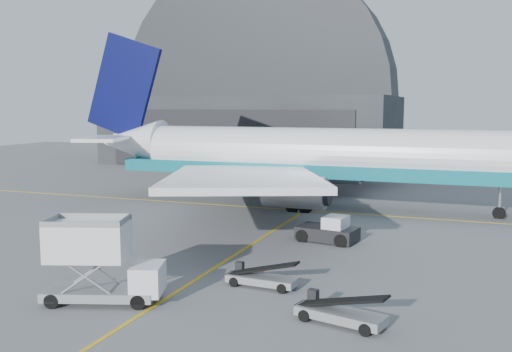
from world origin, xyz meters
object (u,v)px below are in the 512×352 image
at_px(belt_loader_a, 261,278).
at_px(belt_loader_b, 340,313).
at_px(catering_truck, 99,262).
at_px(pushback_tug, 329,231).
at_px(airliner, 308,156).

xyz_separation_m(belt_loader_a, belt_loader_b, (5.42, -3.99, 0.03)).
bearing_deg(catering_truck, belt_loader_a, 19.11).
height_order(catering_truck, pushback_tug, catering_truck).
height_order(pushback_tug, belt_loader_a, pushback_tug).
bearing_deg(belt_loader_a, airliner, 103.00).
relative_size(airliner, belt_loader_a, 12.27).
distance_m(airliner, pushback_tug, 16.00).
bearing_deg(catering_truck, belt_loader_b, -11.80).
xyz_separation_m(catering_truck, belt_loader_b, (12.51, 1.47, -1.62)).
relative_size(airliner, belt_loader_b, 11.40).
bearing_deg(airliner, belt_loader_b, -71.95).
relative_size(pushback_tug, belt_loader_b, 1.03).
bearing_deg(pushback_tug, belt_loader_a, -85.78).
height_order(pushback_tug, belt_loader_b, pushback_tug).
xyz_separation_m(catering_truck, pushback_tug, (8.19, 17.58, -1.38)).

